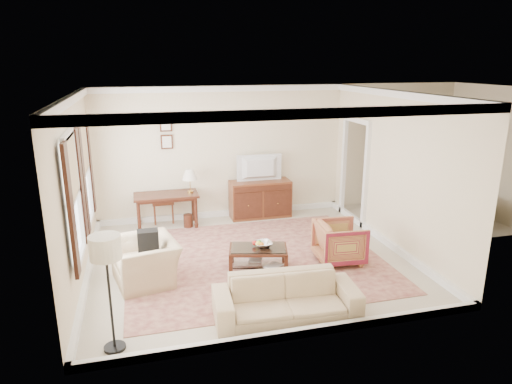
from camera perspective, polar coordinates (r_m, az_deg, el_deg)
name	(u,v)px	position (r m, az deg, el deg)	size (l,w,h in m)	color
room_shell	(249,120)	(7.51, -0.91, 9.01)	(5.51, 5.01, 2.91)	beige
annex_bedroom	(432,203)	(10.90, 21.16, -1.32)	(3.00, 2.70, 2.90)	beige
window_front	(73,198)	(6.86, -21.86, -0.71)	(0.12, 1.56, 1.80)	#CCB284
window_rear	(85,172)	(8.40, -20.64, 2.34)	(0.12, 1.56, 1.80)	#CCB284
doorway	(354,172)	(10.09, 12.17, 2.41)	(0.10, 1.12, 2.25)	white
rug	(254,259)	(8.17, -0.20, -8.42)	(4.42, 3.79, 0.01)	maroon
writing_desk	(166,199)	(9.73, -11.16, -0.88)	(1.32, 0.66, 0.72)	#452013
desk_chair	(163,199)	(10.09, -11.61, -0.80)	(0.45, 0.45, 1.05)	brown
desk_lamp	(190,181)	(9.67, -8.26, 1.38)	(0.32, 0.32, 0.50)	silver
framed_prints	(166,133)	(9.84, -11.15, 7.26)	(0.25, 0.04, 0.68)	#452013
sideboard	(260,199)	(10.24, 0.51, -0.86)	(1.35, 0.52, 0.83)	brown
tv	(260,160)	(9.99, 0.56, 4.03)	(0.96, 0.55, 0.13)	black
coffee_table	(258,253)	(7.69, 0.28, -7.60)	(1.07, 0.78, 0.41)	#452013
fruit_bowl	(263,243)	(7.67, 0.92, -6.43)	(0.42, 0.42, 0.10)	silver
book_a	(249,258)	(7.84, -0.83, -8.29)	(0.28, 0.04, 0.38)	brown
book_b	(268,264)	(7.64, 1.56, -9.01)	(0.28, 0.03, 0.38)	brown
striped_armchair	(340,240)	(8.09, 10.43, -5.96)	(0.77, 0.73, 0.80)	maroon
club_armchair	(145,254)	(7.46, -13.65, -7.56)	(1.06, 0.69, 0.93)	#C8B887
backpack	(148,240)	(7.34, -13.34, -5.86)	(0.32, 0.22, 0.40)	black
sofa	(286,291)	(6.34, 3.83, -12.27)	(1.97, 0.58, 0.77)	#C8B887
floor_lamp	(106,256)	(5.57, -18.25, -7.62)	(0.37, 0.37, 1.48)	black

